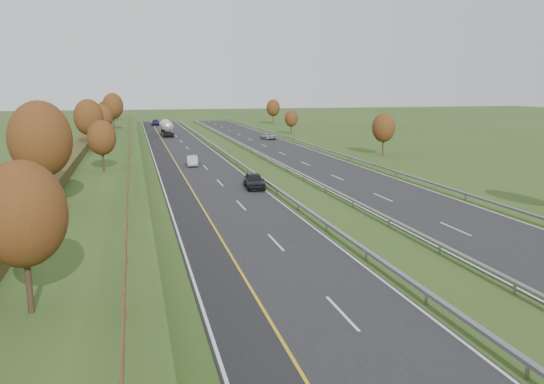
{
  "coord_description": "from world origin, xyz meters",
  "views": [
    {
      "loc": [
        -7.88,
        -10.82,
        10.49
      ],
      "look_at": [
        2.76,
        29.78,
        2.2
      ],
      "focal_mm": 35.0,
      "sensor_mm": 36.0,
      "label": 1
    }
  ],
  "objects_px": {
    "road_tanker": "(167,127)",
    "car_oncoming": "(268,136)",
    "car_silver_mid": "(192,161)",
    "car_dark_near": "(254,181)",
    "car_small_far": "(156,123)"
  },
  "relations": [
    {
      "from": "road_tanker",
      "to": "car_silver_mid",
      "type": "distance_m",
      "value": 47.9
    },
    {
      "from": "road_tanker",
      "to": "car_small_far",
      "type": "height_order",
      "value": "road_tanker"
    },
    {
      "from": "car_small_far",
      "to": "car_dark_near",
      "type": "bearing_deg",
      "value": -81.38
    },
    {
      "from": "road_tanker",
      "to": "car_oncoming",
      "type": "bearing_deg",
      "value": -35.69
    },
    {
      "from": "road_tanker",
      "to": "car_small_far",
      "type": "distance_m",
      "value": 32.97
    },
    {
      "from": "road_tanker",
      "to": "car_dark_near",
      "type": "bearing_deg",
      "value": -85.75
    },
    {
      "from": "car_silver_mid",
      "to": "car_small_far",
      "type": "relative_size",
      "value": 0.74
    },
    {
      "from": "car_silver_mid",
      "to": "car_oncoming",
      "type": "bearing_deg",
      "value": 65.28
    },
    {
      "from": "car_dark_near",
      "to": "car_silver_mid",
      "type": "relative_size",
      "value": 1.19
    },
    {
      "from": "road_tanker",
      "to": "car_small_far",
      "type": "xyz_separation_m",
      "value": [
        -0.96,
        32.94,
        -1.03
      ]
    },
    {
      "from": "car_dark_near",
      "to": "car_small_far",
      "type": "xyz_separation_m",
      "value": [
        -5.86,
        98.96,
        -0.02
      ]
    },
    {
      "from": "car_silver_mid",
      "to": "car_oncoming",
      "type": "distance_m",
      "value": 38.89
    },
    {
      "from": "road_tanker",
      "to": "car_oncoming",
      "type": "xyz_separation_m",
      "value": [
        19.58,
        -14.06,
        -1.17
      ]
    },
    {
      "from": "car_small_far",
      "to": "car_oncoming",
      "type": "bearing_deg",
      "value": -61.17
    },
    {
      "from": "car_dark_near",
      "to": "car_small_far",
      "type": "bearing_deg",
      "value": 98.15
    }
  ]
}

